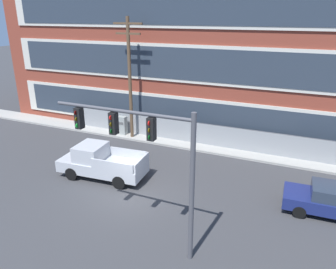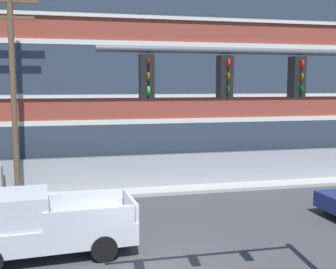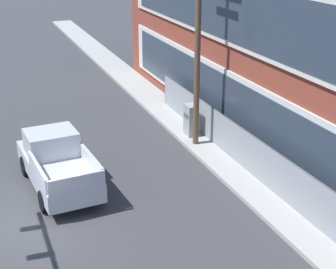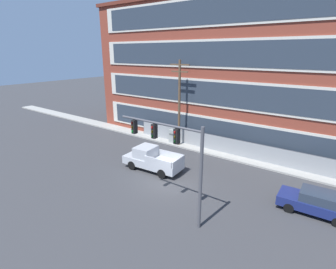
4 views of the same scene
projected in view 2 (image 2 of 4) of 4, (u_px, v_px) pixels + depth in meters
name	position (u px, v px, depth m)	size (l,w,h in m)	color
ground_plane	(141.00, 264.00, 12.49)	(160.00, 160.00, 0.00)	#38383A
sidewalk_building_side	(114.00, 192.00, 20.51)	(80.00, 1.91, 0.16)	#9E9B93
brick_mill_building	(138.00, 41.00, 26.52)	(41.18, 12.04, 15.96)	brown
chain_link_fence	(209.00, 169.00, 21.80)	(30.58, 0.06, 1.81)	gray
traffic_signal_mast	(285.00, 115.00, 9.33)	(6.16, 0.43, 6.31)	#4C4C51
pickup_truck_silver	(43.00, 226.00, 12.97)	(5.55, 2.48, 2.05)	#B2B5BA
utility_pole_near_corner	(13.00, 88.00, 18.49)	(2.37, 0.26, 9.36)	brown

